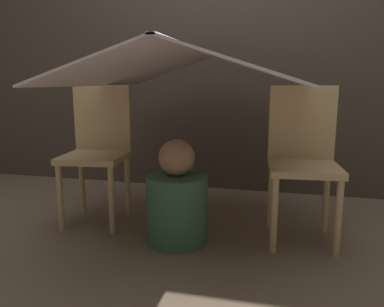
{
  "coord_description": "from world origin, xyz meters",
  "views": [
    {
      "loc": [
        0.51,
        -1.93,
        0.89
      ],
      "look_at": [
        0.0,
        0.15,
        0.48
      ],
      "focal_mm": 35.0,
      "sensor_mm": 36.0,
      "label": 1
    }
  ],
  "objects": [
    {
      "name": "chair_right",
      "position": [
        0.62,
        0.22,
        0.48
      ],
      "size": [
        0.41,
        0.41,
        0.87
      ],
      "rotation": [
        0.0,
        0.0,
        0.09
      ],
      "color": "#D1B27F",
      "rests_on": "ground_plane"
    },
    {
      "name": "ground_plane",
      "position": [
        0.0,
        0.0,
        0.0
      ],
      "size": [
        8.8,
        8.8,
        0.0
      ],
      "primitive_type": "plane",
      "color": "#7A6651"
    },
    {
      "name": "wall_back",
      "position": [
        0.0,
        1.12,
        1.25
      ],
      "size": [
        7.0,
        0.05,
        2.5
      ],
      "color": "#4C4238",
      "rests_on": "ground_plane"
    },
    {
      "name": "sheet_canopy",
      "position": [
        0.0,
        0.15,
        0.97
      ],
      "size": [
        1.26,
        1.35,
        0.21
      ],
      "color": "silver"
    },
    {
      "name": "person_front",
      "position": [
        -0.05,
        -0.02,
        0.24
      ],
      "size": [
        0.34,
        0.34,
        0.58
      ],
      "color": "#38664C",
      "rests_on": "ground_plane"
    },
    {
      "name": "chair_left",
      "position": [
        -0.64,
        0.22,
        0.48
      ],
      "size": [
        0.42,
        0.42,
        0.87
      ],
      "rotation": [
        0.0,
        0.0,
        0.11
      ],
      "color": "#D1B27F",
      "rests_on": "ground_plane"
    }
  ]
}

